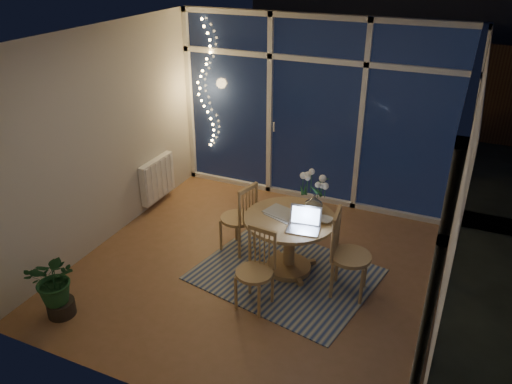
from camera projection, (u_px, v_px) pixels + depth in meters
floor at (257, 268)px, 5.81m from camera, size 4.00×4.00×0.00m
ceiling at (257, 38)px, 4.64m from camera, size 4.00×4.00×0.00m
wall_back at (315, 113)px, 6.86m from camera, size 4.00×0.04×2.60m
wall_front at (145, 268)px, 3.59m from camera, size 4.00×0.04×2.60m
wall_left at (104, 139)px, 5.95m from camera, size 0.04×4.00×2.60m
wall_right at (459, 202)px, 4.50m from camera, size 0.04×4.00×2.60m
window_wall_back at (315, 113)px, 6.82m from camera, size 4.00×0.10×2.60m
window_wall_right at (454, 201)px, 4.51m from camera, size 0.10×4.00×2.60m
radiator at (157, 178)px, 7.07m from camera, size 0.10×0.70×0.58m
fairy_lights at (205, 86)px, 7.25m from camera, size 0.24×0.10×1.85m
garden_patio at (383, 140)px, 9.74m from camera, size 12.00×6.00×0.10m
garden_fence at (369, 83)px, 9.89m from camera, size 11.00×0.08×1.80m
garden_shrubs at (294, 131)px, 8.67m from camera, size 0.90×0.90×0.90m
rug at (285, 274)px, 5.69m from camera, size 2.14×1.84×0.01m
dining_table at (289, 244)px, 5.62m from camera, size 1.20×1.20×0.70m
chair_left at (237, 217)px, 5.96m from camera, size 0.52×0.52×0.92m
chair_right at (351, 254)px, 5.19m from camera, size 0.50×0.50×0.98m
chair_front at (254, 271)px, 5.02m from camera, size 0.45×0.45×0.87m
laptop at (304, 220)px, 5.17m from camera, size 0.37×0.33×0.25m
flower_vase at (314, 203)px, 5.55m from camera, size 0.24×0.24×0.21m
bowl at (325, 220)px, 5.38m from camera, size 0.18×0.18×0.04m
newspapers at (280, 213)px, 5.54m from camera, size 0.37×0.30×0.01m
phone at (300, 223)px, 5.36m from camera, size 0.11×0.06×0.01m
potted_plant at (56, 284)px, 4.93m from camera, size 0.65×0.60×0.76m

